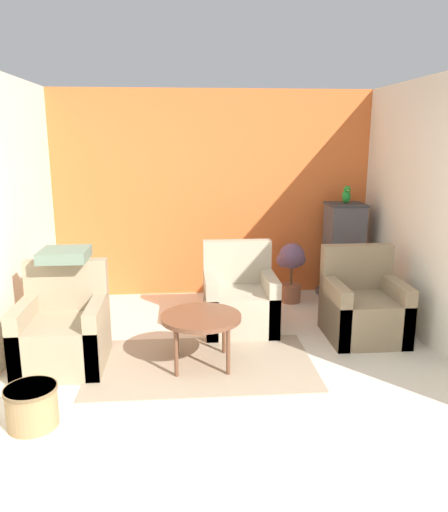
{
  "coord_description": "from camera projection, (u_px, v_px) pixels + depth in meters",
  "views": [
    {
      "loc": [
        -0.37,
        -2.87,
        2.0
      ],
      "look_at": [
        0.0,
        1.71,
        0.9
      ],
      "focal_mm": 35.0,
      "sensor_mm": 36.0,
      "label": 1
    }
  ],
  "objects": [
    {
      "name": "wicker_basket",
      "position": [
        32.0,
        405.0,
        3.52
      ],
      "size": [
        0.37,
        0.37,
        0.3
      ],
      "color": "#A37F51",
      "rests_on": "ground_plane"
    },
    {
      "name": "area_rug",
      "position": [
        202.0,
        364.0,
        4.5
      ],
      "size": [
        2.0,
        1.2,
        0.01
      ],
      "color": "gray",
      "rests_on": "ground_plane"
    },
    {
      "name": "armchair_middle",
      "position": [
        239.0,
        302.0,
        5.3
      ],
      "size": [
        0.74,
        0.74,
        0.91
      ],
      "color": "tan",
      "rests_on": "ground_plane"
    },
    {
      "name": "coffee_table",
      "position": [
        201.0,
        320.0,
        4.4
      ],
      "size": [
        0.71,
        0.71,
        0.47
      ],
      "color": "brown",
      "rests_on": "ground_plane"
    },
    {
      "name": "potted_plant",
      "position": [
        291.0,
        266.0,
        6.12
      ],
      "size": [
        0.35,
        0.31,
        0.74
      ],
      "color": "brown",
      "rests_on": "ground_plane"
    },
    {
      "name": "wall_left",
      "position": [
        1.0,
        218.0,
        4.48
      ],
      "size": [
        0.06,
        3.42,
        2.58
      ],
      "color": "silver",
      "rests_on": "ground_plane"
    },
    {
      "name": "throw_pillow",
      "position": [
        65.0,
        255.0,
        4.55
      ],
      "size": [
        0.43,
        0.43,
        0.1
      ],
      "color": "slate",
      "rests_on": "armchair_left"
    },
    {
      "name": "birdcage",
      "position": [
        343.0,
        253.0,
        6.23
      ],
      "size": [
        0.51,
        0.51,
        1.22
      ],
      "color": "#353539",
      "rests_on": "ground_plane"
    },
    {
      "name": "ground_plane",
      "position": [
        245.0,
        449.0,
        3.28
      ],
      "size": [
        20.0,
        20.0,
        0.0
      ],
      "primitive_type": "plane",
      "color": "beige",
      "rests_on": "ground"
    },
    {
      "name": "wall_back_accent",
      "position": [
        213.0,
        195.0,
        6.33
      ],
      "size": [
        4.09,
        0.06,
        2.58
      ],
      "color": "orange",
      "rests_on": "ground_plane"
    },
    {
      "name": "wall_right",
      "position": [
        432.0,
        213.0,
        4.8
      ],
      "size": [
        0.06,
        3.42,
        2.58
      ],
      "color": "silver",
      "rests_on": "ground_plane"
    },
    {
      "name": "parrot",
      "position": [
        346.0,
        195.0,
        6.06
      ],
      "size": [
        0.1,
        0.18,
        0.22
      ],
      "color": "#1E842D",
      "rests_on": "birdcage"
    },
    {
      "name": "armchair_left",
      "position": [
        63.0,
        333.0,
        4.44
      ],
      "size": [
        0.74,
        0.74,
        0.91
      ],
      "color": "#9E896B",
      "rests_on": "ground_plane"
    },
    {
      "name": "armchair_right",
      "position": [
        363.0,
        309.0,
        5.08
      ],
      "size": [
        0.74,
        0.74,
        0.91
      ],
      "color": "#8E7A5B",
      "rests_on": "ground_plane"
    }
  ]
}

